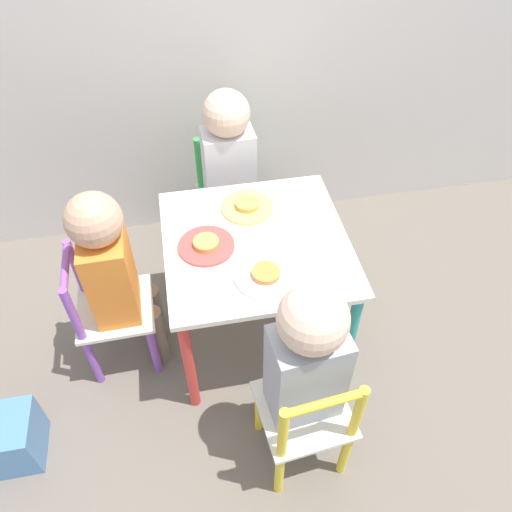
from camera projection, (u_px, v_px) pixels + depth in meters
ground_plane at (256, 329)px, 2.00m from camera, size 6.00×6.00×0.00m
kids_table at (256, 256)px, 1.69m from camera, size 0.61×0.61×0.50m
chair_green at (229, 198)px, 2.17m from camera, size 0.27×0.27×0.52m
chair_yellow at (306, 419)px, 1.47m from camera, size 0.28×0.28×0.52m
chair_purple at (109, 312)px, 1.74m from camera, size 0.27×0.27×0.52m
child_back at (229, 164)px, 1.97m from camera, size 0.21×0.23×0.78m
child_front at (305, 362)px, 1.35m from camera, size 0.21×0.23×0.78m
child_left at (114, 269)px, 1.60m from camera, size 0.22×0.20×0.76m
plate_back at (247, 206)px, 1.75m from camera, size 0.18×0.18×0.03m
plate_front at (266, 275)px, 1.52m from camera, size 0.19×0.19×0.03m
plate_left at (206, 245)px, 1.61m from camera, size 0.18×0.18×0.03m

